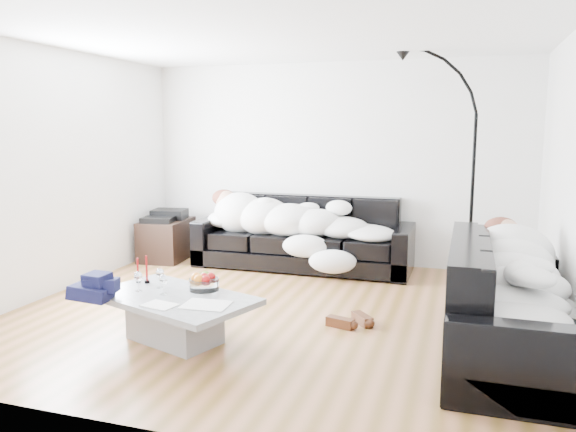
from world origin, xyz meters
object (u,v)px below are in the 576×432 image
(candle_left, at_px, (138,271))
(fruit_bowl, at_px, (204,281))
(shoes, at_px, (351,320))
(wine_glass_b, at_px, (138,282))
(sofa_right, at_px, (512,299))
(sleeper_back, at_px, (302,218))
(sleeper_right, at_px, (513,273))
(av_cabinet, at_px, (167,239))
(floor_lamp, at_px, (473,182))
(wine_glass_c, at_px, (163,285))
(wine_glass_a, at_px, (160,278))
(sofa_back, at_px, (303,233))
(candle_right, at_px, (147,270))
(coffee_table, at_px, (174,318))
(stereo, at_px, (166,215))

(candle_left, bearing_deg, fruit_bowl, -2.59)
(shoes, bearing_deg, wine_glass_b, -128.02)
(sofa_right, xyz_separation_m, sleeper_back, (-2.33, 2.13, 0.21))
(sleeper_right, distance_m, wine_glass_b, 3.04)
(shoes, xyz_separation_m, av_cabinet, (-2.91, 1.81, 0.22))
(sofa_right, height_order, av_cabinet, sofa_right)
(floor_lamp, bearing_deg, candle_left, -156.91)
(candle_left, bearing_deg, wine_glass_c, -31.90)
(sleeper_right, height_order, wine_glass_a, sleeper_right)
(sofa_back, relative_size, candle_right, 10.99)
(av_cabinet, bearing_deg, shoes, -37.00)
(av_cabinet, relative_size, floor_lamp, 0.33)
(candle_left, xyz_separation_m, floor_lamp, (2.82, 2.28, 0.67))
(coffee_table, bearing_deg, wine_glass_c, 177.16)
(sofa_right, bearing_deg, av_cabinet, 64.07)
(sofa_back, height_order, wine_glass_b, sofa_back)
(wine_glass_b, height_order, candle_right, candle_right)
(sleeper_back, distance_m, wine_glass_c, 2.73)
(sleeper_right, distance_m, shoes, 1.47)
(shoes, height_order, stereo, stereo)
(sleeper_back, distance_m, coffee_table, 2.76)
(sleeper_back, relative_size, stereo, 5.24)
(candle_right, distance_m, floor_lamp, 3.62)
(fruit_bowl, height_order, candle_left, candle_left)
(floor_lamp, bearing_deg, wine_glass_c, -149.52)
(candle_right, xyz_separation_m, stereo, (-1.16, 2.36, 0.09))
(wine_glass_a, distance_m, candle_right, 0.22)
(candle_right, distance_m, av_cabinet, 2.64)
(wine_glass_c, bearing_deg, sofa_right, 11.64)
(wine_glass_c, bearing_deg, coffee_table, -2.84)
(sleeper_back, distance_m, shoes, 2.23)
(sofa_back, relative_size, wine_glass_b, 16.32)
(sofa_right, relative_size, sleeper_right, 1.17)
(fruit_bowl, relative_size, av_cabinet, 0.33)
(wine_glass_a, distance_m, stereo, 2.81)
(sleeper_right, distance_m, wine_glass_c, 2.80)
(coffee_table, bearing_deg, sofa_back, 83.61)
(wine_glass_b, bearing_deg, wine_glass_a, 49.55)
(sofa_right, distance_m, candle_right, 3.07)
(fruit_bowl, bearing_deg, coffee_table, -126.38)
(sleeper_back, xyz_separation_m, candle_right, (-0.72, -2.44, -0.13))
(shoes, bearing_deg, candle_right, -135.90)
(fruit_bowl, bearing_deg, stereo, 126.11)
(sofa_back, distance_m, av_cabinet, 1.90)
(av_cabinet, bearing_deg, candle_right, -68.74)
(wine_glass_a, bearing_deg, sofa_right, 8.01)
(coffee_table, height_order, candle_right, candle_right)
(fruit_bowl, height_order, candle_right, candle_right)
(wine_glass_b, bearing_deg, sleeper_back, 76.30)
(sleeper_back, height_order, fruit_bowl, sleeper_back)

